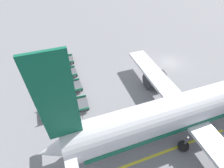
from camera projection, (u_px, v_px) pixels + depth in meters
ground_plane at (170, 62)px, 34.11m from camera, size 500.00×500.00×0.00m
airplane at (193, 107)px, 21.35m from camera, size 29.26×37.04×14.35m
baggage_dolly_row_near_col_a at (43, 65)px, 32.76m from camera, size 3.29×1.65×0.92m
baggage_dolly_row_near_col_b at (44, 77)px, 30.08m from camera, size 3.30×1.67×0.92m
baggage_dolly_row_near_col_c at (44, 93)px, 27.17m from camera, size 3.28×1.62×0.92m
baggage_dolly_row_near_col_d at (46, 112)px, 24.41m from camera, size 3.32×1.72×0.92m
baggage_dolly_row_mid_a_col_a at (56, 62)px, 33.46m from camera, size 3.28×1.63×0.92m
baggage_dolly_row_mid_a_col_b at (58, 74)px, 30.67m from camera, size 3.28×1.62×0.92m
baggage_dolly_row_mid_a_col_c at (62, 90)px, 27.78m from camera, size 3.29×1.63×0.92m
baggage_dolly_row_mid_a_col_d at (64, 108)px, 25.05m from camera, size 3.30×1.66×0.92m
baggage_dolly_row_mid_b_col_a at (69, 60)px, 34.02m from camera, size 3.29×1.64×0.92m
baggage_dolly_row_mid_b_col_b at (72, 72)px, 31.10m from camera, size 3.31×1.70×0.92m
baggage_dolly_row_mid_b_col_c at (77, 86)px, 28.44m from camera, size 3.31×1.71×0.92m
baggage_dolly_row_mid_b_col_d at (83, 104)px, 25.57m from camera, size 3.29×1.65×0.92m
stand_guidance_stripe at (143, 160)px, 19.93m from camera, size 1.12×23.20×0.01m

